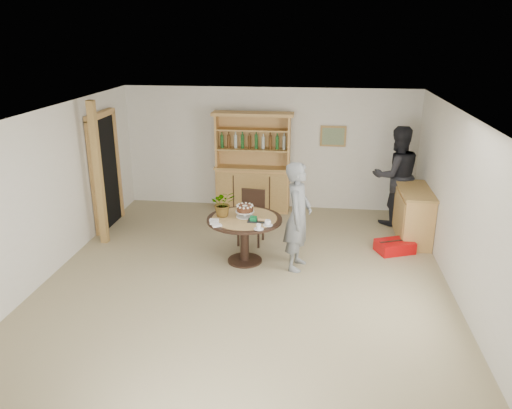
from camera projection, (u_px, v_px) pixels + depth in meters
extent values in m
plane|color=tan|center=(245.00, 282.00, 7.46)|extent=(7.00, 7.00, 0.00)
cube|color=white|center=(269.00, 149.00, 10.33)|extent=(6.00, 0.04, 2.50)
cube|color=white|center=(178.00, 355.00, 3.77)|extent=(6.00, 0.04, 2.50)
cube|color=white|center=(45.00, 196.00, 7.40)|extent=(0.04, 7.00, 2.50)
cube|color=white|center=(465.00, 213.00, 6.70)|extent=(0.04, 7.00, 2.50)
cube|color=white|center=(244.00, 115.00, 6.64)|extent=(6.00, 7.00, 0.04)
cube|color=tan|center=(333.00, 136.00, 10.05)|extent=(0.52, 0.03, 0.42)
cube|color=#59724C|center=(333.00, 136.00, 10.03)|extent=(0.44, 0.02, 0.34)
cube|color=black|center=(105.00, 173.00, 9.33)|extent=(0.10, 0.90, 2.10)
cube|color=tan|center=(95.00, 180.00, 8.86)|extent=(0.12, 0.10, 2.10)
cube|color=tan|center=(116.00, 166.00, 9.80)|extent=(0.12, 0.10, 2.10)
cube|color=tan|center=(100.00, 115.00, 8.97)|extent=(0.12, 1.10, 0.10)
cube|color=tan|center=(98.00, 174.00, 8.49)|extent=(0.12, 0.12, 2.50)
cube|color=tan|center=(253.00, 189.00, 10.39)|extent=(1.50, 0.50, 0.90)
cube|color=tan|center=(253.00, 167.00, 10.23)|extent=(1.56, 0.54, 0.04)
cube|color=tan|center=(254.00, 139.00, 10.14)|extent=(1.50, 0.04, 1.06)
cube|color=tan|center=(217.00, 140.00, 10.09)|extent=(0.04, 0.34, 1.06)
cube|color=tan|center=(289.00, 142.00, 9.92)|extent=(0.04, 0.34, 1.06)
cube|color=tan|center=(253.00, 149.00, 10.06)|extent=(1.44, 0.32, 0.03)
cube|color=tan|center=(253.00, 130.00, 9.93)|extent=(1.44, 0.32, 0.03)
cube|color=tan|center=(253.00, 114.00, 9.82)|extent=(1.62, 0.40, 0.06)
cylinder|color=#194C1E|center=(225.00, 141.00, 10.07)|extent=(0.07, 0.07, 0.28)
cylinder|color=#4C2D14|center=(233.00, 141.00, 10.05)|extent=(0.07, 0.07, 0.28)
cylinder|color=#B2BFB2|center=(241.00, 141.00, 10.03)|extent=(0.07, 0.07, 0.28)
cylinder|color=#194C1E|center=(249.00, 142.00, 10.02)|extent=(0.07, 0.07, 0.28)
cylinder|color=#4C2D14|center=(257.00, 142.00, 10.00)|extent=(0.07, 0.07, 0.28)
cylinder|color=#B2BFB2|center=(265.00, 142.00, 9.98)|extent=(0.07, 0.07, 0.28)
cylinder|color=#194C1E|center=(273.00, 142.00, 9.96)|extent=(0.07, 0.07, 0.28)
cylinder|color=#4C2D14|center=(281.00, 142.00, 9.94)|extent=(0.07, 0.07, 0.28)
cube|color=tan|center=(413.00, 216.00, 8.87)|extent=(0.50, 1.20, 0.90)
cube|color=tan|center=(416.00, 191.00, 8.72)|extent=(0.54, 1.26, 0.04)
cylinder|color=black|center=(245.00, 220.00, 7.91)|extent=(1.20, 1.20, 0.04)
cylinder|color=black|center=(245.00, 241.00, 8.04)|extent=(0.14, 0.14, 0.70)
cylinder|color=black|center=(245.00, 260.00, 8.15)|extent=(0.56, 0.56, 0.03)
cylinder|color=tan|center=(244.00, 218.00, 7.91)|extent=(1.04, 1.04, 0.01)
cube|color=black|center=(251.00, 219.00, 8.71)|extent=(0.46, 0.46, 0.04)
cube|color=black|center=(253.00, 202.00, 8.80)|extent=(0.42, 0.08, 0.46)
cube|color=black|center=(253.00, 190.00, 8.73)|extent=(0.42, 0.09, 0.05)
cube|color=black|center=(238.00, 234.00, 8.66)|extent=(0.04, 0.04, 0.44)
cube|color=black|center=(258.00, 236.00, 8.58)|extent=(0.04, 0.04, 0.44)
cube|color=black|center=(244.00, 227.00, 8.99)|extent=(0.04, 0.04, 0.44)
cube|color=black|center=(263.00, 229.00, 8.91)|extent=(0.04, 0.04, 0.44)
cylinder|color=white|center=(245.00, 216.00, 7.95)|extent=(0.28, 0.28, 0.01)
cylinder|color=white|center=(245.00, 214.00, 7.94)|extent=(0.05, 0.05, 0.08)
cylinder|color=white|center=(245.00, 211.00, 7.92)|extent=(0.30, 0.30, 0.01)
cylinder|color=#4F2516|center=(245.00, 208.00, 7.90)|extent=(0.26, 0.26, 0.09)
cylinder|color=white|center=(245.00, 206.00, 7.89)|extent=(0.08, 0.08, 0.01)
sphere|color=white|center=(252.00, 206.00, 7.88)|extent=(0.04, 0.04, 0.04)
sphere|color=white|center=(252.00, 205.00, 7.93)|extent=(0.04, 0.04, 0.04)
sphere|color=white|center=(249.00, 204.00, 7.98)|extent=(0.04, 0.04, 0.04)
sphere|color=white|center=(246.00, 203.00, 8.00)|extent=(0.04, 0.04, 0.04)
sphere|color=white|center=(242.00, 203.00, 7.99)|extent=(0.04, 0.04, 0.04)
sphere|color=white|center=(239.00, 204.00, 7.96)|extent=(0.04, 0.04, 0.04)
sphere|color=white|center=(237.00, 205.00, 7.90)|extent=(0.04, 0.04, 0.04)
sphere|color=white|center=(238.00, 207.00, 7.84)|extent=(0.04, 0.04, 0.04)
sphere|color=white|center=(240.00, 208.00, 7.80)|extent=(0.04, 0.04, 0.04)
sphere|color=white|center=(244.00, 208.00, 7.78)|extent=(0.04, 0.04, 0.04)
sphere|color=white|center=(248.00, 208.00, 7.78)|extent=(0.04, 0.04, 0.04)
sphere|color=white|center=(251.00, 207.00, 7.82)|extent=(0.04, 0.04, 0.04)
imported|color=#3F7233|center=(223.00, 203.00, 7.92)|extent=(0.47, 0.44, 0.42)
cube|color=black|center=(257.00, 221.00, 7.76)|extent=(0.30, 0.20, 0.01)
cube|color=#0C6C34|center=(254.00, 219.00, 7.76)|extent=(0.10, 0.10, 0.06)
cube|color=#0C6C34|center=(254.00, 216.00, 7.75)|extent=(0.11, 0.02, 0.01)
cylinder|color=white|center=(268.00, 225.00, 7.59)|extent=(0.15, 0.15, 0.01)
imported|color=white|center=(268.00, 223.00, 7.58)|extent=(0.10, 0.10, 0.08)
cylinder|color=white|center=(259.00, 229.00, 7.45)|extent=(0.15, 0.15, 0.01)
imported|color=white|center=(259.00, 226.00, 7.43)|extent=(0.08, 0.08, 0.07)
cube|color=white|center=(214.00, 220.00, 7.76)|extent=(0.14, 0.08, 0.03)
cube|color=white|center=(214.00, 223.00, 7.65)|extent=(0.16, 0.11, 0.03)
cube|color=white|center=(217.00, 226.00, 7.55)|extent=(0.16, 0.14, 0.03)
imported|color=slate|center=(298.00, 216.00, 7.68)|extent=(0.51, 0.69, 1.72)
imported|color=black|center=(396.00, 176.00, 9.46)|extent=(1.10, 0.96, 1.91)
cube|color=red|center=(395.00, 246.00, 8.46)|extent=(0.71, 0.60, 0.20)
cube|color=black|center=(395.00, 241.00, 8.43)|extent=(0.53, 0.25, 0.01)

